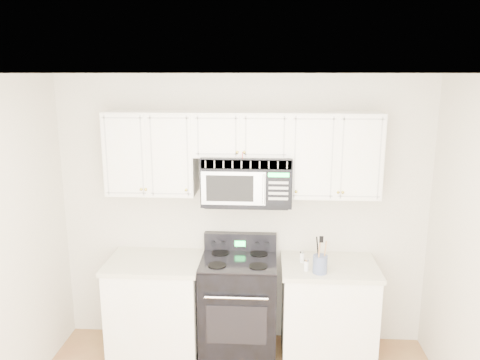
{
  "coord_description": "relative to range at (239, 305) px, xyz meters",
  "views": [
    {
      "loc": [
        0.23,
        -2.54,
        2.6
      ],
      "look_at": [
        0.0,
        1.3,
        1.72
      ],
      "focal_mm": 35.0,
      "sensor_mm": 36.0,
      "label": 1
    }
  ],
  "objects": [
    {
      "name": "room",
      "position": [
        0.02,
        -1.46,
        0.82
      ],
      "size": [
        3.51,
        3.51,
        2.61
      ],
      "color": "#9B7C47",
      "rests_on": "ground"
    },
    {
      "name": "base_cabinet_left",
      "position": [
        -0.78,
        -0.02,
        -0.06
      ],
      "size": [
        0.86,
        0.65,
        0.92
      ],
      "color": "white",
      "rests_on": "ground"
    },
    {
      "name": "base_cabinet_right",
      "position": [
        0.82,
        -0.02,
        -0.06
      ],
      "size": [
        0.86,
        0.65,
        0.92
      ],
      "color": "white",
      "rests_on": "ground"
    },
    {
      "name": "range",
      "position": [
        0.0,
        0.0,
        0.0
      ],
      "size": [
        0.69,
        0.64,
        1.1
      ],
      "color": "black",
      "rests_on": "ground"
    },
    {
      "name": "upper_cabinets",
      "position": [
        0.02,
        0.13,
        1.45
      ],
      "size": [
        2.44,
        0.37,
        0.75
      ],
      "color": "white",
      "rests_on": "ground"
    },
    {
      "name": "microwave",
      "position": [
        0.07,
        0.09,
        1.19
      ],
      "size": [
        0.79,
        0.45,
        0.44
      ],
      "color": "black",
      "rests_on": "ground"
    },
    {
      "name": "utensil_crock",
      "position": [
        0.71,
        -0.21,
        0.52
      ],
      "size": [
        0.13,
        0.13,
        0.33
      ],
      "color": "#495688",
      "rests_on": "base_cabinet_right"
    },
    {
      "name": "shaker_salt",
      "position": [
        0.6,
        -0.17,
        0.49
      ],
      "size": [
        0.04,
        0.04,
        0.11
      ],
      "color": "silver",
      "rests_on": "base_cabinet_right"
    },
    {
      "name": "shaker_pepper",
      "position": [
        0.58,
        0.01,
        0.49
      ],
      "size": [
        0.05,
        0.05,
        0.11
      ],
      "color": "silver",
      "rests_on": "base_cabinet_right"
    }
  ]
}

